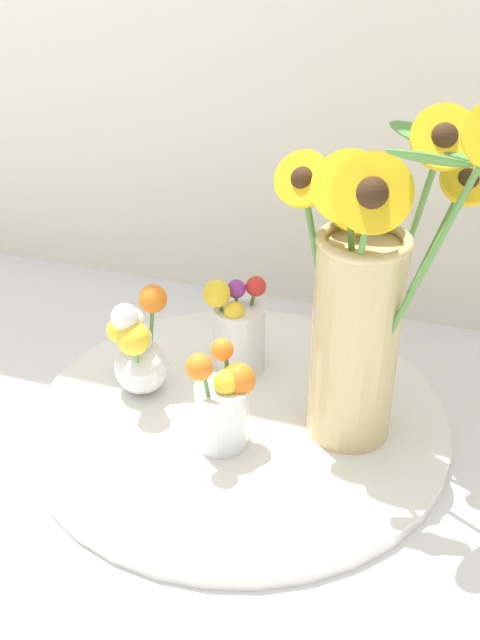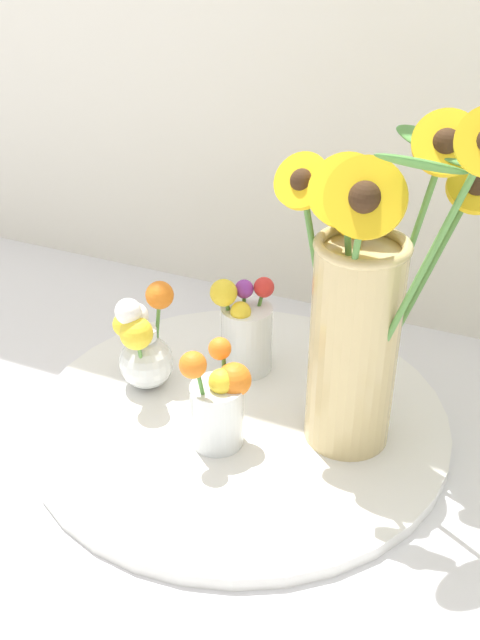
{
  "view_description": "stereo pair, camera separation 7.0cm",
  "coord_description": "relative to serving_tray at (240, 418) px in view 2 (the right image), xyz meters",
  "views": [
    {
      "loc": [
        0.25,
        -0.67,
        0.61
      ],
      "look_at": [
        0.01,
        0.05,
        0.16
      ],
      "focal_mm": 42.0,
      "sensor_mm": 36.0,
      "label": 1
    },
    {
      "loc": [
        0.32,
        -0.64,
        0.61
      ],
      "look_at": [
        0.01,
        0.05,
        0.16
      ],
      "focal_mm": 42.0,
      "sensor_mm": 36.0,
      "label": 2
    }
  ],
  "objects": [
    {
      "name": "vase_small_back",
      "position": [
        -0.04,
        0.1,
        0.07
      ],
      "size": [
        0.08,
        0.07,
        0.14
      ],
      "color": "white",
      "rests_on": "serving_tray"
    },
    {
      "name": "ground_plane",
      "position": [
        -0.01,
        -0.05,
        -0.01
      ],
      "size": [
        6.0,
        6.0,
        0.0
      ],
      "primitive_type": "plane",
      "color": "silver"
    },
    {
      "name": "vase_bulb_right",
      "position": [
        -0.14,
        0.0,
        0.07
      ],
      "size": [
        0.08,
        0.11,
        0.15
      ],
      "color": "white",
      "rests_on": "serving_tray"
    },
    {
      "name": "vase_small_center",
      "position": [
        -0.0,
        -0.06,
        0.07
      ],
      "size": [
        0.07,
        0.09,
        0.14
      ],
      "color": "white",
      "rests_on": "serving_tray"
    },
    {
      "name": "serving_tray",
      "position": [
        0.0,
        0.0,
        0.0
      ],
      "size": [
        0.53,
        0.53,
        0.02
      ],
      "color": "white",
      "rests_on": "ground_plane"
    },
    {
      "name": "mason_jar_sunflowers",
      "position": [
        0.14,
        0.02,
        0.18
      ],
      "size": [
        0.26,
        0.24,
        0.43
      ],
      "color": "#D1B77A",
      "rests_on": "serving_tray"
    }
  ]
}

